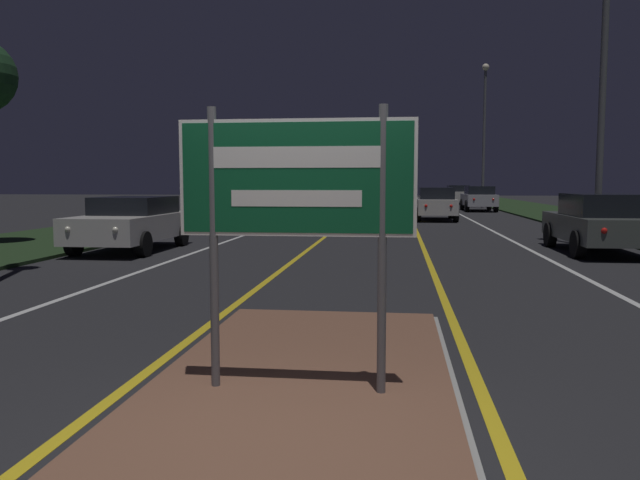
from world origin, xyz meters
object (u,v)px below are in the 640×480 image
streetlight_right_far (484,122)px  car_approaching_0 (132,222)px  car_receding_3 (458,194)px  car_receding_2 (479,198)px  car_approaching_1 (240,205)px  car_receding_0 (601,222)px  car_receding_1 (436,203)px  highway_sign (296,192)px

streetlight_right_far → car_approaching_0: 30.66m
car_receding_3 → car_approaching_0: (-11.56, -35.85, -0.06)m
car_receding_3 → car_approaching_0: car_receding_3 is taller
streetlight_right_far → car_approaching_0: streetlight_right_far is taller
streetlight_right_far → car_receding_2: 6.44m
car_receding_2 → car_approaching_1: size_ratio=1.05×
streetlight_right_far → car_approaching_1: 20.97m
car_receding_0 → car_receding_3: 35.02m
car_receding_2 → car_receding_1: bearing=-108.2°
streetlight_right_far → car_receding_1: 15.09m
car_receding_2 → car_approaching_1: 16.80m
car_receding_1 → car_approaching_0: 16.27m
car_receding_1 → car_receding_3: car_receding_1 is taller
streetlight_right_far → car_receding_0: size_ratio=2.21×
highway_sign → car_receding_2: size_ratio=0.50×
highway_sign → car_approaching_0: (-5.94, 10.42, -0.94)m
car_approaching_1 → car_receding_0: bearing=-42.1°
car_receding_2 → streetlight_right_far: bearing=79.3°
highway_sign → car_receding_1: 24.44m
car_receding_3 → car_approaching_1: size_ratio=1.09×
highway_sign → car_receding_3: bearing=83.1°
car_receding_0 → car_receding_3: bearing=90.2°
car_receding_2 → highway_sign: bearing=-99.5°
car_receding_0 → car_approaching_0: size_ratio=1.01×
highway_sign → car_receding_3: 46.61m
streetlight_right_far → car_receding_0: streetlight_right_far is taller
car_receding_1 → car_approaching_1: 8.94m
car_approaching_1 → streetlight_right_far: bearing=52.0°
car_receding_0 → car_receding_3: car_receding_3 is taller
car_receding_0 → car_approaching_0: (-11.71, -0.82, -0.04)m
car_receding_1 → car_receding_2: (3.16, 9.63, 0.02)m
car_receding_0 → car_approaching_0: car_receding_0 is taller
car_receding_1 → car_approaching_0: size_ratio=1.02×
car_receding_0 → car_receding_1: 13.44m
highway_sign → car_receding_2: highway_sign is taller
car_receding_3 → car_receding_2: bearing=-89.6°
car_receding_1 → car_approaching_1: bearing=-164.8°
car_receding_1 → car_approaching_0: bearing=-121.5°
highway_sign → car_approaching_1: bearing=105.5°
car_receding_1 → car_approaching_0: (-8.49, -13.88, -0.06)m
car_receding_1 → car_approaching_1: car_receding_1 is taller
car_receding_0 → car_approaching_1: (-11.85, 10.71, -0.00)m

